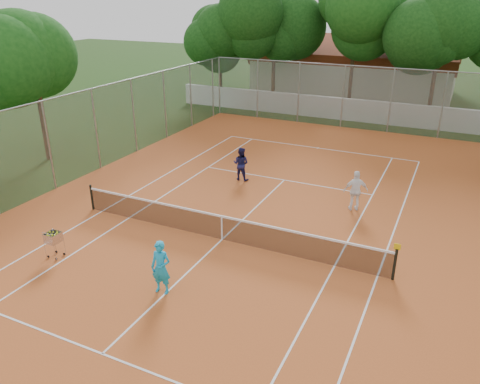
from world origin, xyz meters
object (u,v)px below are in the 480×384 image
at_px(player_near, 161,268).
at_px(clubhouse, 354,67).
at_px(player_far_right, 356,191).
at_px(ball_hopper, 54,244).
at_px(tennis_net, 222,227).
at_px(player_far_left, 241,164).

bearing_deg(player_near, clubhouse, 86.92).
relative_size(player_near, player_far_right, 0.99).
relative_size(clubhouse, ball_hopper, 16.74).
distance_m(tennis_net, ball_hopper, 5.66).
relative_size(tennis_net, player_near, 7.13).
relative_size(tennis_net, player_far_right, 7.09).
bearing_deg(player_far_left, clubhouse, -92.80).
height_order(clubhouse, ball_hopper, clubhouse).
xyz_separation_m(clubhouse, player_far_right, (5.71, -24.45, -1.34)).
distance_m(player_far_left, player_far_right, 5.70).
xyz_separation_m(player_near, player_far_right, (3.84, 8.13, 0.00)).
xyz_separation_m(tennis_net, ball_hopper, (-4.49, -3.44, -0.00)).
bearing_deg(tennis_net, ball_hopper, -142.61).
xyz_separation_m(tennis_net, player_far_left, (-1.89, 5.59, 0.30)).
relative_size(player_far_right, ball_hopper, 1.71).
height_order(tennis_net, clubhouse, clubhouse).
bearing_deg(ball_hopper, player_near, 11.44).
bearing_deg(player_near, tennis_net, 81.54).
bearing_deg(tennis_net, player_far_right, 50.80).
relative_size(clubhouse, player_far_right, 9.79).
height_order(clubhouse, player_near, clubhouse).
xyz_separation_m(tennis_net, clubhouse, (-2.00, 29.00, 1.69)).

